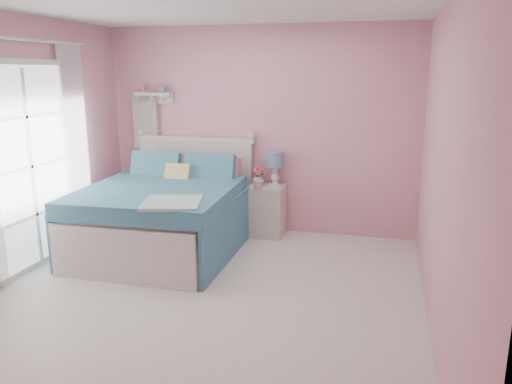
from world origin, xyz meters
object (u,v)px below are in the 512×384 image
at_px(vase, 258,179).
at_px(teacup, 258,186).
at_px(bed, 166,216).
at_px(nightstand, 266,210).
at_px(table_lamp, 275,162).

relative_size(vase, teacup, 1.59).
xyz_separation_m(bed, teacup, (0.95, 0.64, 0.27)).
distance_m(bed, nightstand, 1.30).
bearing_deg(table_lamp, teacup, -121.93).
height_order(bed, vase, bed).
bearing_deg(teacup, vase, 105.16).
xyz_separation_m(nightstand, vase, (-0.12, 0.04, 0.39)).
height_order(nightstand, vase, vase).
xyz_separation_m(bed, nightstand, (1.01, 0.80, -0.09)).
relative_size(table_lamp, teacup, 4.72).
height_order(nightstand, teacup, teacup).
bearing_deg(vase, teacup, -74.84).
bearing_deg(teacup, nightstand, 67.68).
bearing_deg(nightstand, table_lamp, 44.46).
bearing_deg(teacup, table_lamp, 58.07).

